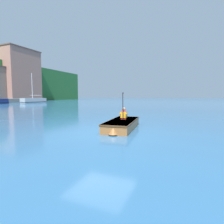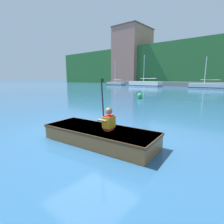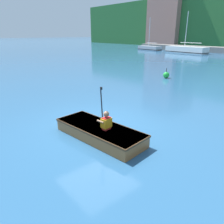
{
  "view_description": "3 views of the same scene",
  "coord_description": "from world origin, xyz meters",
  "views": [
    {
      "loc": [
        -6.39,
        -3.23,
        1.47
      ],
      "look_at": [
        0.95,
        -0.08,
        0.74
      ],
      "focal_mm": 28.0,
      "sensor_mm": 36.0,
      "label": 1
    },
    {
      "loc": [
        3.97,
        -3.65,
        1.64
      ],
      "look_at": [
        0.95,
        -0.08,
        0.74
      ],
      "focal_mm": 28.0,
      "sensor_mm": 36.0,
      "label": 2
    },
    {
      "loc": [
        5.85,
        -4.22,
        3.07
      ],
      "look_at": [
        0.95,
        -0.08,
        0.74
      ],
      "focal_mm": 35.0,
      "sensor_mm": 36.0,
      "label": 3
    }
  ],
  "objects": [
    {
      "name": "rowboat_foreground",
      "position": [
        0.91,
        -0.58,
        0.22
      ],
      "size": [
        3.17,
        1.44,
        0.39
      ],
      "color": "#935B2D",
      "rests_on": "ground"
    },
    {
      "name": "moored_boat_dock_east_inner",
      "position": [
        -2.9,
        28.34,
        0.39
      ],
      "size": [
        5.34,
        2.27,
        5.08
      ],
      "color": "white",
      "rests_on": "ground"
    },
    {
      "name": "ground_plane",
      "position": [
        0.0,
        0.0,
        0.0
      ],
      "size": [
        300.0,
        300.0,
        0.0
      ],
      "primitive_type": "plane",
      "color": "#28567F"
    },
    {
      "name": "person_paddler",
      "position": [
        1.23,
        -0.54,
        0.64
      ],
      "size": [
        0.36,
        0.38,
        1.25
      ],
      "color": "red",
      "rests_on": "rowboat_foreground"
    },
    {
      "name": "moored_boat_dock_center_far",
      "position": [
        -22.8,
        29.47,
        0.36
      ],
      "size": [
        4.95,
        1.99,
        5.81
      ],
      "color": "#9EA3A8",
      "rests_on": "ground"
    },
    {
      "name": "moored_boat_dock_center_near",
      "position": [
        -14.45,
        28.75,
        0.49
      ],
      "size": [
        7.03,
        2.34,
        6.26
      ],
      "color": "white",
      "rests_on": "ground"
    },
    {
      "name": "waterfront_warehouse_left",
      "position": [
        -29.27,
        46.13,
        8.73
      ],
      "size": [
        9.05,
        11.71,
        17.43
      ],
      "color": "#9E6B5B",
      "rests_on": "ground"
    },
    {
      "name": "channel_buoy",
      "position": [
        -3.59,
        8.88,
        0.22
      ],
      "size": [
        0.44,
        0.44,
        0.72
      ],
      "color": "green",
      "rests_on": "ground"
    }
  ]
}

